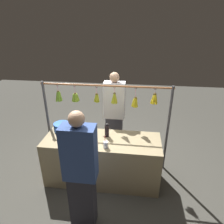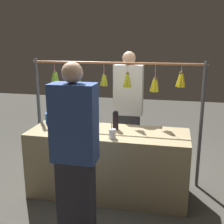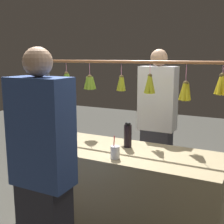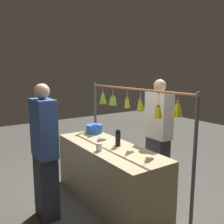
% 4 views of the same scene
% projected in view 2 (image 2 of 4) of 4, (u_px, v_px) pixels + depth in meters
% --- Properties ---
extents(ground_plane, '(12.00, 12.00, 0.00)m').
position_uv_depth(ground_plane, '(108.00, 193.00, 3.72)').
color(ground_plane, '#44433C').
extents(market_counter, '(1.95, 0.70, 0.83)m').
position_uv_depth(market_counter, '(108.00, 163.00, 3.62)').
color(market_counter, tan).
rests_on(market_counter, ground).
extents(display_rack, '(2.30, 0.13, 1.66)m').
position_uv_depth(display_rack, '(115.00, 94.00, 3.83)').
color(display_rack, '#4C4C51').
rests_on(display_rack, ground).
extents(water_bottle, '(0.07, 0.07, 0.24)m').
position_uv_depth(water_bottle, '(116.00, 121.00, 3.57)').
color(water_bottle, black).
rests_on(water_bottle, market_counter).
extents(blue_bucket, '(0.27, 0.27, 0.14)m').
position_uv_depth(blue_bucket, '(56.00, 118.00, 3.85)').
color(blue_bucket, blue).
rests_on(blue_bucket, market_counter).
extents(drink_cup, '(0.08, 0.08, 0.19)m').
position_uv_depth(drink_cup, '(112.00, 134.00, 3.26)').
color(drink_cup, silver).
rests_on(drink_cup, market_counter).
extents(vendor_person, '(0.42, 0.23, 1.76)m').
position_uv_depth(vendor_person, '(128.00, 112.00, 4.30)').
color(vendor_person, '#2D2D38').
rests_on(vendor_person, ground).
extents(customer_person, '(0.41, 0.22, 1.74)m').
position_uv_depth(customer_person, '(75.00, 157.00, 2.68)').
color(customer_person, '#2D2D38').
rests_on(customer_person, ground).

